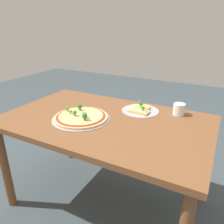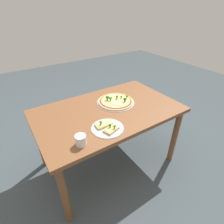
{
  "view_description": "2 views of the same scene",
  "coord_description": "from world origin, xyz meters",
  "px_view_note": "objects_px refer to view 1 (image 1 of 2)",
  "views": [
    {
      "loc": [
        -0.67,
        1.15,
        1.3
      ],
      "look_at": [
        -0.01,
        -0.09,
        0.73
      ],
      "focal_mm": 35.0,
      "sensor_mm": 36.0,
      "label": 1
    },
    {
      "loc": [
        -0.75,
        -1.21,
        1.58
      ],
      "look_at": [
        -0.01,
        -0.09,
        0.73
      ],
      "focal_mm": 28.0,
      "sensor_mm": 36.0,
      "label": 2
    }
  ],
  "objects_px": {
    "pizza_tray_slice": "(140,110)",
    "drinking_cup": "(179,109)",
    "pizza_tray_whole": "(81,117)",
    "dining_table": "(105,130)"
  },
  "relations": [
    {
      "from": "pizza_tray_whole",
      "to": "pizza_tray_slice",
      "type": "height_order",
      "value": "pizza_tray_whole"
    },
    {
      "from": "pizza_tray_slice",
      "to": "drinking_cup",
      "type": "distance_m",
      "value": 0.27
    },
    {
      "from": "dining_table",
      "to": "pizza_tray_whole",
      "type": "relative_size",
      "value": 3.57
    },
    {
      "from": "dining_table",
      "to": "pizza_tray_whole",
      "type": "distance_m",
      "value": 0.19
    },
    {
      "from": "pizza_tray_whole",
      "to": "drinking_cup",
      "type": "relative_size",
      "value": 4.77
    },
    {
      "from": "pizza_tray_slice",
      "to": "dining_table",
      "type": "bearing_deg",
      "value": 56.92
    },
    {
      "from": "pizza_tray_slice",
      "to": "drinking_cup",
      "type": "bearing_deg",
      "value": -167.07
    },
    {
      "from": "pizza_tray_slice",
      "to": "drinking_cup",
      "type": "height_order",
      "value": "drinking_cup"
    },
    {
      "from": "pizza_tray_whole",
      "to": "pizza_tray_slice",
      "type": "bearing_deg",
      "value": -133.1
    },
    {
      "from": "pizza_tray_whole",
      "to": "drinking_cup",
      "type": "xyz_separation_m",
      "value": [
        -0.56,
        -0.38,
        0.03
      ]
    }
  ]
}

